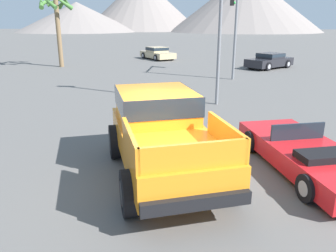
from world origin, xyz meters
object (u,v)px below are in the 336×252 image
orange_pickup_truck (161,129)px  traffic_light_main (234,14)px  parked_car_tan (157,53)px  palm_tree_tall (56,11)px  red_convertible_car (307,155)px  parked_car_dark (270,61)px

orange_pickup_truck → traffic_light_main: (3.18, 15.32, 2.97)m
parked_car_tan → palm_tree_tall: palm_tree_tall is taller
palm_tree_tall → orange_pickup_truck: bearing=-61.3°
parked_car_tan → traffic_light_main: (6.25, -9.98, 3.46)m
traffic_light_main → palm_tree_tall: traffic_light_main is taller
red_convertible_car → traffic_light_main: 15.44m
red_convertible_car → traffic_light_main: size_ratio=0.83×
orange_pickup_truck → parked_car_dark: size_ratio=1.25×
parked_car_dark → parked_car_tan: bearing=15.9°
parked_car_tan → red_convertible_car: bearing=69.0°
orange_pickup_truck → parked_car_tan: (-3.08, 25.31, -0.50)m
traffic_light_main → parked_car_dark: bearing=-39.2°
parked_car_dark → palm_tree_tall: bearing=48.9°
orange_pickup_truck → parked_car_dark: (6.60, 19.53, -0.49)m
parked_car_dark → traffic_light_main: size_ratio=0.72×
palm_tree_tall → red_convertible_car: bearing=-53.1°
red_convertible_car → parked_car_dark: bearing=66.0°
parked_car_dark → palm_tree_tall: 17.37m
orange_pickup_truck → red_convertible_car: 3.69m
orange_pickup_truck → parked_car_dark: 20.62m
orange_pickup_truck → parked_car_tan: size_ratio=1.20×
red_convertible_car → parked_car_tan: parked_car_tan is taller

